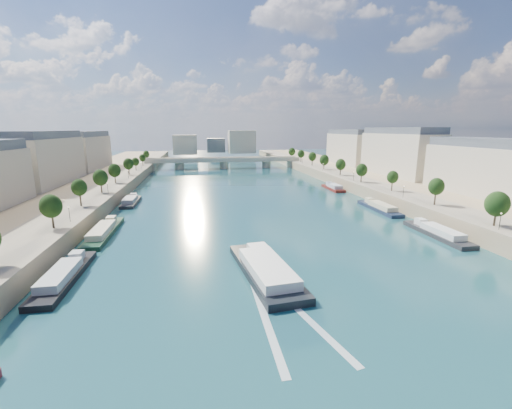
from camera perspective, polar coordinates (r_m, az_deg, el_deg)
name	(u,v)px	position (r m, az deg, el deg)	size (l,w,h in m)	color
ground	(251,208)	(128.30, -0.92, -0.51)	(700.00, 700.00, 0.00)	#0B2A33
quay_left	(41,208)	(137.05, -32.20, -0.56)	(44.00, 520.00, 5.00)	#9E8460
quay_right	(425,195)	(155.66, 26.29, 1.45)	(44.00, 520.00, 5.00)	#9E8460
pave_left	(87,200)	(131.48, -26.30, 0.74)	(14.00, 520.00, 0.10)	gray
pave_right	(391,190)	(146.97, 21.63, 2.29)	(14.00, 520.00, 0.10)	gray
trees_left	(94,183)	(131.93, -25.46, 3.26)	(4.80, 268.80, 8.26)	#382B1E
trees_right	(375,173)	(153.75, 19.25, 4.94)	(4.80, 268.80, 8.26)	#382B1E
lamps_left	(92,197)	(120.29, -25.69, 1.14)	(0.36, 200.36, 4.28)	black
lamps_right	(375,181)	(148.57, 19.24, 3.65)	(0.36, 200.36, 4.28)	black
buildings_left	(11,164)	(151.31, -35.69, 5.46)	(16.00, 226.00, 23.20)	#B7A88D
buildings_right	(437,158)	(171.25, 27.97, 6.91)	(16.00, 226.00, 23.20)	#B7A88D
skyline	(220,143)	(344.07, -6.05, 10.12)	(79.00, 42.00, 22.00)	#B7A88D
bridge	(224,162)	(255.02, -5.39, 7.13)	(112.00, 12.00, 8.15)	#C1B79E
tour_barge	(266,270)	(70.27, 1.60, -10.84)	(11.72, 30.14, 3.99)	black
wake	(286,319)	(56.41, 5.05, -18.46)	(10.73, 26.01, 0.04)	silver
moored_barges_left	(59,282)	(75.53, -30.02, -11.14)	(5.00, 163.00, 3.60)	#1C1E3E
moored_barges_right	(444,236)	(104.85, 28.88, -4.64)	(5.00, 169.16, 3.60)	black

